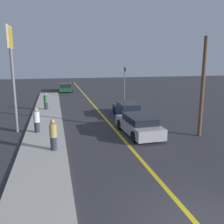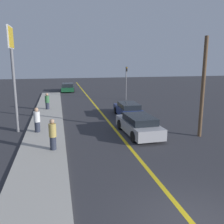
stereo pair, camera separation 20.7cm
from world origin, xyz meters
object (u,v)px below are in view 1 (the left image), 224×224
(pedestrian_near_curb, at_px, (53,135))
(roadside_sign, at_px, (11,55))
(car_near_right_lane, at_px, (139,125))
(pedestrian_far_standing, at_px, (46,101))
(car_far_distant, at_px, (66,88))
(pedestrian_mid_group, at_px, (37,120))
(traffic_light, at_px, (125,80))
(utility_pole, at_px, (202,88))
(car_ahead_center, at_px, (127,110))

(pedestrian_near_curb, bearing_deg, roadside_sign, 119.17)
(car_near_right_lane, relative_size, pedestrian_far_standing, 3.02)
(car_near_right_lane, height_order, pedestrian_far_standing, pedestrian_far_standing)
(pedestrian_far_standing, distance_m, roadside_sign, 8.60)
(car_far_distant, bearing_deg, pedestrian_mid_group, -94.88)
(roadside_sign, bearing_deg, car_near_right_lane, -16.62)
(car_near_right_lane, height_order, pedestrian_near_curb, pedestrian_near_curb)
(traffic_light, bearing_deg, pedestrian_mid_group, -128.06)
(traffic_light, bearing_deg, car_far_distant, 124.27)
(pedestrian_near_curb, bearing_deg, car_near_right_lane, 19.91)
(traffic_light, height_order, utility_pole, utility_pole)
(car_far_distant, distance_m, pedestrian_far_standing, 14.46)
(car_far_distant, height_order, traffic_light, traffic_light)
(pedestrian_far_standing, xyz_separation_m, utility_pole, (10.10, -10.84, 2.30))
(car_far_distant, xyz_separation_m, traffic_light, (6.70, -9.83, 1.87))
(car_near_right_lane, xyz_separation_m, pedestrian_far_standing, (-6.30, 9.61, 0.24))
(pedestrian_near_curb, bearing_deg, pedestrian_far_standing, 93.42)
(pedestrian_mid_group, relative_size, traffic_light, 0.42)
(pedestrian_near_curb, xyz_separation_m, pedestrian_mid_group, (-1.09, 3.68, -0.02))
(car_ahead_center, bearing_deg, traffic_light, 76.70)
(car_near_right_lane, distance_m, traffic_light, 14.43)
(car_near_right_lane, height_order, utility_pole, utility_pole)
(car_near_right_lane, bearing_deg, utility_pole, -20.56)
(car_ahead_center, distance_m, pedestrian_mid_group, 8.34)
(car_far_distant, height_order, pedestrian_near_curb, pedestrian_near_curb)
(pedestrian_far_standing, height_order, roadside_sign, roadside_sign)
(pedestrian_near_curb, height_order, pedestrian_far_standing, pedestrian_near_curb)
(car_near_right_lane, relative_size, car_ahead_center, 1.08)
(car_near_right_lane, distance_m, pedestrian_near_curb, 5.97)
(car_far_distant, relative_size, roadside_sign, 0.65)
(car_ahead_center, xyz_separation_m, utility_pole, (3.01, -6.57, 2.60))
(car_near_right_lane, distance_m, car_far_distant, 24.13)
(pedestrian_mid_group, height_order, roadside_sign, roadside_sign)
(pedestrian_far_standing, bearing_deg, utility_pole, -47.04)
(pedestrian_near_curb, distance_m, utility_pole, 9.69)
(car_near_right_lane, height_order, car_ahead_center, car_near_right_lane)
(utility_pole, bearing_deg, pedestrian_mid_group, 164.59)
(car_ahead_center, bearing_deg, car_far_distant, 104.55)
(pedestrian_near_curb, relative_size, roadside_sign, 0.24)
(pedestrian_far_standing, bearing_deg, traffic_light, 25.38)
(car_ahead_center, bearing_deg, pedestrian_near_curb, -130.13)
(car_ahead_center, bearing_deg, car_near_right_lane, -97.58)
(car_near_right_lane, distance_m, pedestrian_mid_group, 6.90)
(car_far_distant, bearing_deg, car_ahead_center, -73.56)
(pedestrian_near_curb, distance_m, traffic_light, 18.25)
(pedestrian_near_curb, xyz_separation_m, traffic_light, (8.58, 16.03, 1.51))
(car_far_distant, relative_size, utility_pole, 0.72)
(car_near_right_lane, relative_size, utility_pole, 0.75)
(car_ahead_center, relative_size, utility_pole, 0.70)
(car_ahead_center, distance_m, pedestrian_far_standing, 8.28)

